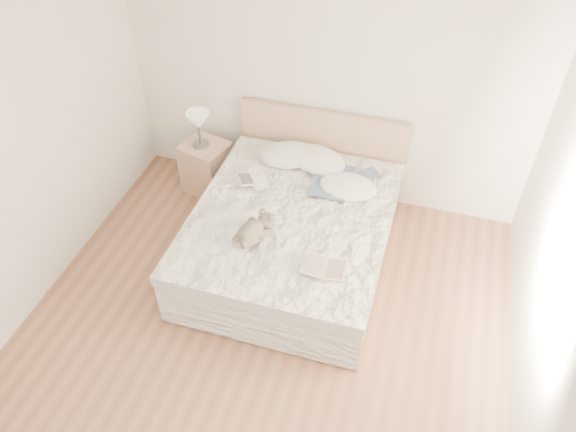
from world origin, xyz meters
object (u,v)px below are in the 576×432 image
(table_lamp, at_px, (199,122))
(teddy_bear, at_px, (251,237))
(nightstand, at_px, (207,167))
(childrens_book, at_px, (325,267))
(photo_book, at_px, (253,181))
(bed, at_px, (294,231))

(table_lamp, distance_m, teddy_bear, 1.56)
(nightstand, distance_m, table_lamp, 0.56)
(nightstand, xyz_separation_m, childrens_book, (1.62, -1.34, 0.35))
(photo_book, bearing_deg, table_lamp, 111.46)
(photo_book, xyz_separation_m, childrens_book, (0.90, -0.85, 0.00))
(teddy_bear, bearing_deg, bed, 89.85)
(nightstand, xyz_separation_m, teddy_bear, (0.95, -1.20, 0.37))
(bed, height_order, teddy_bear, bed)
(photo_book, bearing_deg, childrens_book, -78.83)
(photo_book, bearing_deg, bed, -59.92)
(nightstand, bearing_deg, photo_book, -34.46)
(table_lamp, xyz_separation_m, childrens_book, (1.64, -1.34, -0.21))
(bed, relative_size, nightstand, 3.83)
(bed, xyz_separation_m, teddy_bear, (-0.22, -0.50, 0.34))
(bed, relative_size, table_lamp, 5.58)
(table_lamp, xyz_separation_m, photo_book, (0.74, -0.48, -0.21))
(table_lamp, relative_size, childrens_book, 1.07)
(photo_book, distance_m, teddy_bear, 0.75)
(nightstand, height_order, teddy_bear, teddy_bear)
(bed, distance_m, nightstand, 1.37)
(teddy_bear, bearing_deg, table_lamp, 153.02)
(bed, relative_size, childrens_book, 5.96)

